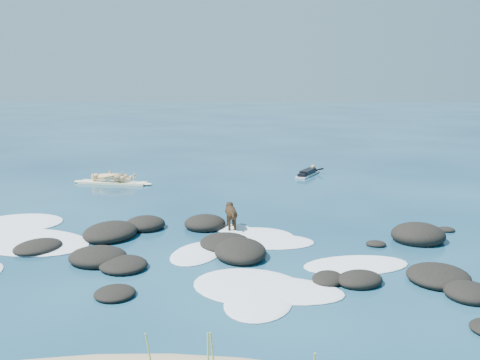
{
  "coord_description": "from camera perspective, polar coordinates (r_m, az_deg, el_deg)",
  "views": [
    {
      "loc": [
        1.46,
        -13.69,
        4.32
      ],
      "look_at": [
        0.61,
        4.0,
        0.9
      ],
      "focal_mm": 40.0,
      "sensor_mm": 36.0,
      "label": 1
    }
  ],
  "objects": [
    {
      "name": "ground",
      "position": [
        14.43,
        -3.22,
        -6.51
      ],
      "size": [
        160.0,
        160.0,
        0.0
      ],
      "primitive_type": "plane",
      "color": "#0A2642",
      "rests_on": "ground"
    },
    {
      "name": "reef_rocks",
      "position": [
        13.53,
        -0.5,
        -7.19
      ],
      "size": [
        12.13,
        7.31,
        0.63
      ],
      "color": "black",
      "rests_on": "ground"
    },
    {
      "name": "breaking_foam",
      "position": [
        13.58,
        -8.55,
        -7.71
      ],
      "size": [
        12.33,
        7.69,
        0.12
      ],
      "color": "white",
      "rests_on": "ground"
    },
    {
      "name": "standing_surfer_rig",
      "position": [
        22.41,
        -13.5,
        1.5
      ],
      "size": [
        3.4,
        0.97,
        1.93
      ],
      "rotation": [
        0.0,
        0.0,
        -0.14
      ],
      "color": "#FFFACB",
      "rests_on": "ground"
    },
    {
      "name": "paddling_surfer_rig",
      "position": [
        24.02,
        7.27,
        0.79
      ],
      "size": [
        1.36,
        2.11,
        0.38
      ],
      "rotation": [
        0.0,
        0.0,
        1.15
      ],
      "color": "silver",
      "rests_on": "ground"
    },
    {
      "name": "dog",
      "position": [
        15.34,
        -0.96,
        -3.5
      ],
      "size": [
        0.43,
        1.18,
        0.75
      ],
      "rotation": [
        0.0,
        0.0,
        1.75
      ],
      "color": "black",
      "rests_on": "ground"
    }
  ]
}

